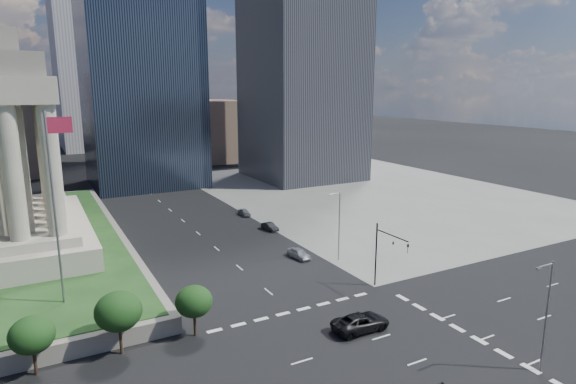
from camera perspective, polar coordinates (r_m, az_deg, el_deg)
ground at (r=132.94m, az=-17.66°, el=1.24°), size 500.00×500.00×0.00m
sidewalk_ne at (r=115.18m, az=9.57°, el=0.03°), size 68.00×90.00×0.03m
flagpole at (r=53.76m, az=-25.87°, el=-0.66°), size 2.52×0.24×20.00m
midrise_glass at (r=126.39m, az=-17.20°, el=14.42°), size 26.00×26.00×60.00m
building_filler_ne at (r=168.65m, az=-9.08°, el=7.30°), size 20.00×30.00×20.00m
building_filler_nw at (r=159.07m, az=-30.85°, el=6.91°), size 24.00×30.00×28.00m
traffic_signal_ne at (r=58.66m, az=11.53°, el=-6.64°), size 0.30×5.74×8.00m
street_lamp_south at (r=46.98m, az=28.25°, el=-12.24°), size 2.13×0.22×10.00m
street_lamp_north at (r=67.61m, az=5.97°, el=-3.56°), size 2.13×0.22×10.00m
pickup_truck at (r=50.76m, az=8.62°, el=-15.01°), size 2.90×6.14×1.69m
parked_sedan_near at (r=69.65m, az=1.32°, el=-7.29°), size 4.35×2.12×1.43m
parked_sedan_mid at (r=83.04m, az=-2.16°, el=-4.11°), size 3.98×1.74×1.27m
parked_sedan_far at (r=92.74m, az=-5.18°, el=-2.41°), size 1.65×3.79×1.27m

